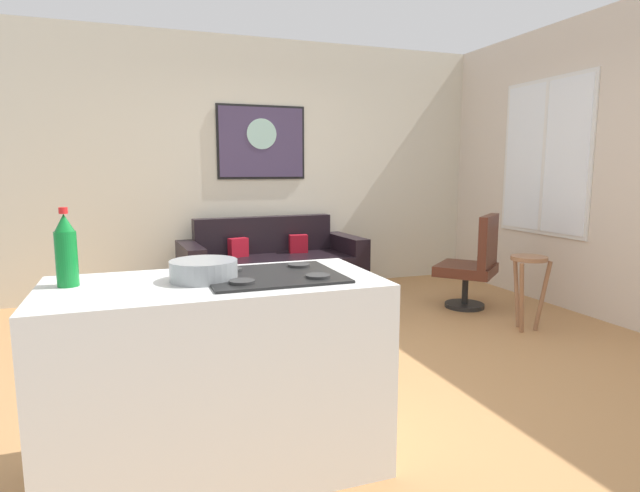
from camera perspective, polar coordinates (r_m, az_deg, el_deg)
The scene contains 12 objects.
ground at distance 3.91m, azimuth 2.55°, elevation -12.49°, with size 6.40×6.40×0.04m, color #B4804D.
back_wall at distance 5.96m, azimuth -6.34°, elevation 8.66°, with size 6.40×0.05×2.80m, color beige.
right_wall at distance 5.44m, azimuth 28.08°, elevation 7.74°, with size 0.05×6.40×2.80m, color beige.
couch at distance 5.61m, azimuth -5.26°, elevation -2.64°, with size 1.97×0.93×0.85m.
coffee_table at distance 4.68m, azimuth -1.11°, elevation -3.69°, with size 1.01×0.57×0.42m.
armchair at distance 5.32m, azimuth 16.60°, elevation -1.81°, with size 0.76×0.76×0.94m.
bar_stool at distance 4.75m, azimuth 21.94°, elevation -2.91°, with size 0.35×0.34×0.64m.
kitchen_counter at distance 2.47m, azimuth -11.14°, elevation -13.84°, with size 1.46×0.71×0.91m.
soda_bottle at distance 2.41m, azimuth -26.17°, elevation -0.50°, with size 0.09×0.09×0.33m.
mixing_bowl at distance 2.35m, azimuth -12.68°, elevation -2.66°, with size 0.30×0.30×0.09m.
wall_painting at distance 5.92m, azimuth -6.45°, elevation 11.30°, with size 1.00×0.03×0.81m.
window at distance 5.84m, azimuth 23.49°, elevation 8.94°, with size 0.03×1.20×1.58m.
Camera 1 is at (-1.39, -3.37, 1.38)m, focal length 29.06 mm.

